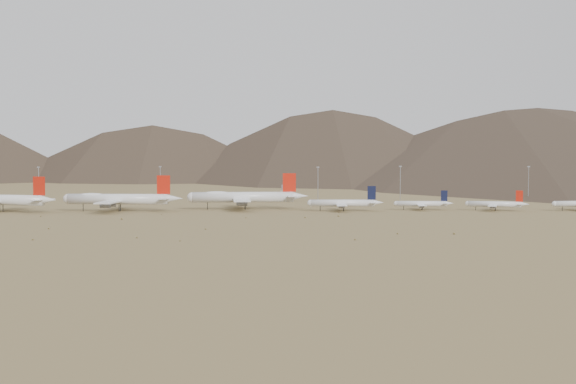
{
  "coord_description": "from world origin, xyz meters",
  "views": [
    {
      "loc": [
        18.51,
        -464.59,
        36.54
      ],
      "look_at": [
        29.73,
        30.0,
        11.44
      ],
      "focal_mm": 50.0,
      "sensor_mm": 36.0,
      "label": 1
    }
  ],
  "objects_px": {
    "narrowbody_b": "(423,204)",
    "widebody_centre": "(118,199)",
    "widebody_west": "(0,200)",
    "widebody_east": "(244,197)",
    "control_tower": "(286,194)",
    "narrowbody_a": "(344,203)"
  },
  "relations": [
    {
      "from": "widebody_centre",
      "to": "narrowbody_b",
      "type": "height_order",
      "value": "widebody_centre"
    },
    {
      "from": "widebody_east",
      "to": "control_tower",
      "type": "height_order",
      "value": "widebody_east"
    },
    {
      "from": "widebody_east",
      "to": "narrowbody_a",
      "type": "xyz_separation_m",
      "value": [
        62.14,
        -16.34,
        -2.83
      ]
    },
    {
      "from": "widebody_west",
      "to": "narrowbody_b",
      "type": "height_order",
      "value": "widebody_west"
    },
    {
      "from": "control_tower",
      "to": "widebody_centre",
      "type": "bearing_deg",
      "value": -137.57
    },
    {
      "from": "widebody_centre",
      "to": "widebody_east",
      "type": "distance_m",
      "value": 77.36
    },
    {
      "from": "narrowbody_b",
      "to": "widebody_centre",
      "type": "bearing_deg",
      "value": -174.59
    },
    {
      "from": "widebody_east",
      "to": "widebody_centre",
      "type": "bearing_deg",
      "value": -172.66
    },
    {
      "from": "widebody_east",
      "to": "widebody_west",
      "type": "bearing_deg",
      "value": -176.58
    },
    {
      "from": "widebody_east",
      "to": "narrowbody_b",
      "type": "distance_m",
      "value": 112.26
    },
    {
      "from": "widebody_west",
      "to": "control_tower",
      "type": "height_order",
      "value": "widebody_west"
    },
    {
      "from": "control_tower",
      "to": "narrowbody_b",
      "type": "bearing_deg",
      "value": -46.56
    },
    {
      "from": "widebody_centre",
      "to": "control_tower",
      "type": "relative_size",
      "value": 6.17
    },
    {
      "from": "widebody_centre",
      "to": "narrowbody_a",
      "type": "distance_m",
      "value": 138.08
    },
    {
      "from": "widebody_west",
      "to": "widebody_centre",
      "type": "bearing_deg",
      "value": 21.75
    },
    {
      "from": "widebody_centre",
      "to": "control_tower",
      "type": "bearing_deg",
      "value": 47.72
    },
    {
      "from": "widebody_west",
      "to": "widebody_east",
      "type": "relative_size",
      "value": 0.91
    },
    {
      "from": "widebody_west",
      "to": "widebody_east",
      "type": "xyz_separation_m",
      "value": [
        146.33,
        18.48,
        0.37
      ]
    },
    {
      "from": "widebody_west",
      "to": "narrowbody_a",
      "type": "xyz_separation_m",
      "value": [
        208.47,
        2.14,
        -2.46
      ]
    },
    {
      "from": "widebody_centre",
      "to": "control_tower",
      "type": "height_order",
      "value": "widebody_centre"
    },
    {
      "from": "widebody_west",
      "to": "widebody_centre",
      "type": "distance_m",
      "value": 70.51
    },
    {
      "from": "widebody_west",
      "to": "narrowbody_a",
      "type": "relative_size",
      "value": 1.5
    }
  ]
}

